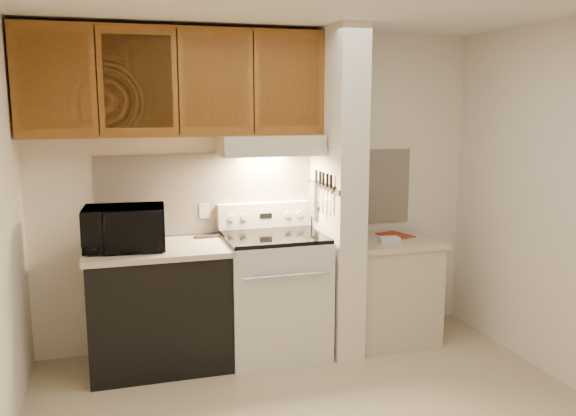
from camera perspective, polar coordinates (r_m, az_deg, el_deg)
name	(u,v)px	position (r m, az deg, el deg)	size (l,w,h in m)	color
wall_back	(263,189)	(4.93, -2.40, 1.77)	(3.60, 0.02, 2.50)	white
backsplash	(263,191)	(4.92, -2.36, 1.57)	(2.60, 0.02, 0.63)	white
range_body	(274,296)	(4.78, -1.30, -8.21)	(0.76, 0.65, 0.92)	silver
oven_window	(286,304)	(4.48, -0.23, -8.94)	(0.50, 0.01, 0.30)	black
oven_handle	(287,276)	(4.38, -0.09, -6.37)	(0.02, 0.02, 0.65)	silver
cooktop	(274,236)	(4.66, -1.33, -2.65)	(0.74, 0.64, 0.03)	black
range_backguard	(265,215)	(4.90, -2.21, -0.64)	(0.76, 0.08, 0.20)	silver
range_display	(266,216)	(4.86, -2.08, -0.73)	(0.10, 0.01, 0.04)	black
range_knob_left_outer	(231,218)	(4.80, -5.31, -0.91)	(0.05, 0.05, 0.02)	silver
range_knob_left_inner	(244,217)	(4.82, -4.15, -0.85)	(0.05, 0.05, 0.02)	silver
range_knob_right_inner	(288,215)	(4.91, -0.04, -0.63)	(0.05, 0.05, 0.02)	silver
range_knob_right_outer	(299,214)	(4.94, 1.07, -0.57)	(0.05, 0.05, 0.02)	silver
dishwasher_front	(159,309)	(4.66, -11.97, -9.25)	(1.00, 0.63, 0.87)	black
left_countertop	(157,249)	(4.53, -12.18, -3.81)	(1.04, 0.67, 0.04)	beige
spoon_rest	(207,237)	(4.76, -7.58, -2.67)	(0.20, 0.06, 0.01)	black
teal_jar	(106,242)	(4.54, -16.66, -3.06)	(0.09, 0.09, 0.11)	#215A60
outlet	(204,211)	(4.84, -7.83, -0.28)	(0.08, 0.01, 0.12)	beige
microwave	(124,228)	(4.47, -15.05, -1.83)	(0.56, 0.38, 0.31)	black
partition_pillar	(337,193)	(4.75, 4.62, 1.44)	(0.22, 0.70, 2.50)	#EFE5D0
pillar_trim	(323,187)	(4.70, 3.31, 1.98)	(0.01, 0.70, 0.04)	brown
knife_strip	(325,185)	(4.65, 3.45, 2.14)	(0.02, 0.42, 0.04)	black
knife_blade_a	(330,201)	(4.52, 3.96, 0.62)	(0.01, 0.04, 0.16)	silver
knife_handle_a	(331,182)	(4.49, 4.05, 2.49)	(0.02, 0.02, 0.10)	black
knife_blade_b	(327,201)	(4.59, 3.65, 0.64)	(0.01, 0.04, 0.18)	silver
knife_handle_b	(327,180)	(4.56, 3.70, 2.61)	(0.02, 0.02, 0.10)	black
knife_blade_c	(323,201)	(4.66, 3.32, 0.67)	(0.01, 0.04, 0.20)	silver
knife_handle_c	(323,179)	(4.64, 3.33, 2.74)	(0.02, 0.02, 0.10)	black
knife_blade_d	(319,197)	(4.75, 2.94, 1.08)	(0.01, 0.04, 0.16)	silver
knife_handle_d	(320,178)	(4.71, 3.03, 2.85)	(0.02, 0.02, 0.10)	black
knife_blade_e	(316,197)	(4.81, 2.68, 1.08)	(0.01, 0.04, 0.18)	silver
knife_handle_e	(316,176)	(4.79, 2.66, 2.98)	(0.02, 0.02, 0.10)	black
oven_mitt	(314,200)	(4.88, 2.44, 0.74)	(0.03, 0.11, 0.27)	slate
right_cab_base	(388,292)	(5.12, 9.34, -7.75)	(0.70, 0.60, 0.81)	beige
right_countertop	(389,242)	(5.01, 9.47, -3.11)	(0.74, 0.64, 0.04)	beige
red_folder	(395,235)	(5.14, 10.00, -2.53)	(0.20, 0.28, 0.01)	#A0361C
white_box	(389,240)	(4.89, 9.47, -2.94)	(0.16, 0.10, 0.04)	white
range_hood	(269,145)	(4.68, -1.76, 5.95)	(0.78, 0.44, 0.15)	beige
hood_lip	(277,153)	(4.48, -1.07, 5.20)	(0.78, 0.04, 0.06)	beige
upper_cabinets	(176,83)	(4.59, -10.48, 11.47)	(2.18, 0.33, 0.77)	brown
cab_door_a	(54,81)	(4.41, -21.06, 11.05)	(0.46, 0.01, 0.63)	brown
cab_gap_a	(97,81)	(4.40, -17.46, 11.25)	(0.01, 0.01, 0.73)	black
cab_door_b	(138,82)	(4.41, -13.84, 11.42)	(0.46, 0.01, 0.63)	brown
cab_gap_b	(178,82)	(4.43, -10.25, 11.53)	(0.01, 0.01, 0.73)	black
cab_door_c	(217,82)	(4.47, -6.70, 11.61)	(0.46, 0.01, 0.63)	brown
cab_gap_c	(254,83)	(4.52, -3.23, 11.64)	(0.01, 0.01, 0.73)	black
cab_door_d	(290,83)	(4.59, 0.15, 11.62)	(0.46, 0.01, 0.63)	brown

